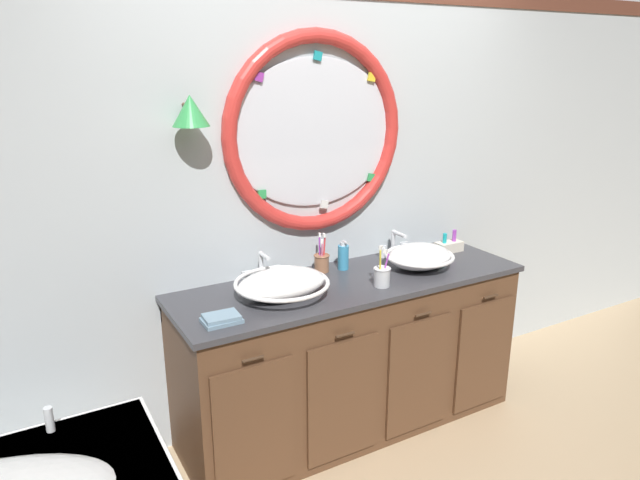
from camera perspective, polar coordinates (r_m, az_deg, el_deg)
The scene contains 12 objects.
ground_plane at distance 3.31m, azimuth 5.41°, elevation -19.57°, with size 14.00×14.00×0.00m, color tan.
back_wall_assembly at distance 3.21m, azimuth -0.01°, elevation 5.51°, with size 6.40×0.26×2.60m.
vanity_counter at distance 3.25m, azimuth 3.05°, elevation -11.03°, with size 1.91×0.62×0.87m.
sink_basin_left at distance 2.83m, azimuth -3.76°, elevation -4.26°, with size 0.47×0.47×0.14m.
sink_basin_right at distance 3.27m, azimuth 9.72°, elevation -1.57°, with size 0.39×0.39×0.13m.
faucet_set_left at distance 3.04m, azimuth -5.73°, elevation -2.94°, with size 0.22×0.12×0.16m.
faucet_set_right at distance 3.44m, azimuth 7.26°, elevation -0.53°, with size 0.21×0.14×0.16m.
toothbrush_holder_left at distance 3.17m, azimuth 0.17°, elevation -2.13°, with size 0.09×0.09×0.22m.
toothbrush_holder_right at distance 2.98m, azimuth 6.09°, elevation -3.51°, with size 0.09×0.09×0.22m.
soap_dispenser at distance 3.20m, azimuth 2.29°, elevation -1.63°, with size 0.06×0.07×0.17m.
folded_hand_towel at distance 2.62m, azimuth -9.62°, elevation -7.61°, with size 0.17×0.12×0.04m.
toiletry_basket at distance 3.58m, azimuth 12.52°, elevation -0.56°, with size 0.17×0.08×0.13m.
Camera 1 is at (-1.56, -2.15, 1.98)m, focal length 32.67 mm.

